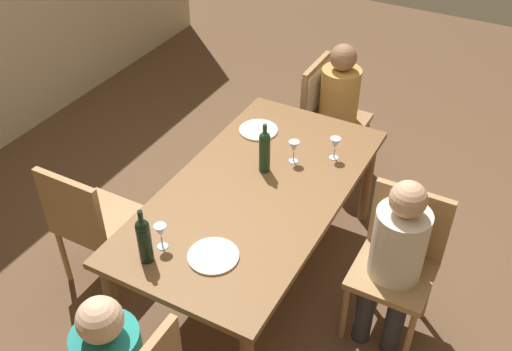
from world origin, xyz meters
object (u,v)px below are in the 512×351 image
Objects in this scene: dining_table at (256,199)px; handbag at (142,227)px; chair_near at (399,255)px; dinner_plate_guest_left at (213,256)px; wine_glass_centre at (335,144)px; wine_glass_near_left at (161,232)px; person_man_guest at (342,102)px; chair_right_end at (323,103)px; dinner_plate_host at (258,130)px; wine_bottle_tall_green at (144,239)px; wine_glass_near_right at (294,147)px; chair_far_left at (89,219)px; person_woman_host at (396,254)px; wine_bottle_dark_red at (265,150)px.

dining_table is 6.75× the size of handbag.
dinner_plate_guest_left is (-0.68, 0.80, 0.21)m from chair_near.
handbag is at bearing 116.64° from wine_glass_centre.
wine_glass_near_left reaches higher than dining_table.
handbag is (-0.08, 0.87, -0.55)m from dining_table.
person_man_guest is (1.24, 0.85, 0.11)m from chair_near.
chair_right_end is 0.80m from dinner_plate_host.
wine_bottle_tall_green is 2.20× the size of wine_glass_near_right.
chair_right_end is 1.93m from dinner_plate_guest_left.
person_man_guest is at bearing -21.44° from dinner_plate_host.
wine_glass_centre is 1.12m from dinner_plate_guest_left.
chair_near reaches higher than dinner_plate_guest_left.
dining_table is 0.62m from dinner_plate_host.
chair_right_end reaches higher than wine_glass_near_right.
dinner_plate_host is 0.98× the size of dinner_plate_guest_left.
wine_glass_near_right is (0.86, -0.95, 0.31)m from chair_far_left.
dining_table is 0.87m from person_woman_host.
person_woman_host is 4.14× the size of dinner_plate_guest_left.
dinner_plate_guest_left is (-0.08, -0.94, 0.21)m from chair_far_left.
dinner_plate_host is at bearing -11.29° from chair_right_end.
person_man_guest is 1.92m from dinner_plate_guest_left.
wine_glass_centre is (1.02, -1.16, 0.31)m from chair_far_left.
dining_table is 0.83m from wine_bottle_tall_green.
wine_bottle_dark_red reaches higher than wine_glass_near_left.
wine_glass_near_right is 0.56× the size of dinner_plate_guest_left.
chair_far_left reaches higher than handbag.
dinner_plate_guest_left is at bearing -118.71° from handbag.
chair_far_left reaches higher than wine_glass_near_left.
wine_bottle_tall_green is at bearing -2.59° from chair_right_end.
dining_table is 7.23× the size of dinner_plate_host.
chair_near is at bearing -111.93° from dinner_plate_host.
wine_bottle_dark_red is 2.21× the size of wine_glass_near_right.
dining_table is at bearing 30.42° from chair_far_left.
wine_glass_near_right is (0.26, 0.80, 0.31)m from chair_near.
chair_far_left is at bearing 132.35° from wine_glass_near_right.
wine_bottle_dark_red is at bearing 39.97° from chair_far_left.
wine_bottle_dark_red is at bearing 145.11° from wine_glass_near_right.
wine_glass_near_right is (1.12, -0.29, -0.04)m from wine_bottle_tall_green.
person_man_guest reaches higher than chair_near.
chair_far_left is (-1.84, 0.75, -0.06)m from chair_right_end.
person_man_guest is 1.00m from wine_glass_near_right.
chair_near is 0.79m from wine_glass_centre.
person_woman_host reaches higher than wine_bottle_tall_green.
wine_glass_centre is at bearing -35.43° from chair_near.
wine_bottle_dark_red is (0.18, 0.04, 0.23)m from dining_table.
person_man_guest is at bearing 17.55° from wine_glass_centre.
dining_table is 2.05× the size of chair_far_left.
wine_glass_near_left is (-1.98, 0.08, 0.25)m from chair_right_end.
chair_far_left is 0.78m from wine_bottle_tall_green.
chair_right_end is 6.17× the size of wine_glass_near_right.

